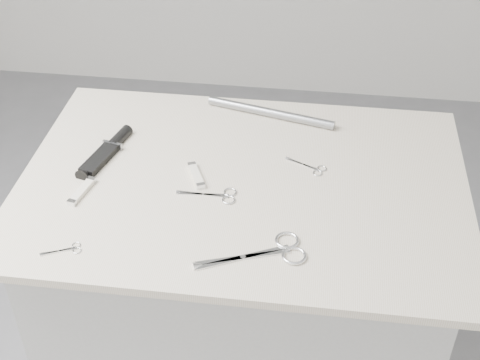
# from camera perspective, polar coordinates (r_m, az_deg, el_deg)

# --- Properties ---
(plinth) EXTENTS (0.90, 0.60, 0.90)m
(plinth) POSITION_cam_1_polar(r_m,az_deg,el_deg) (1.82, 0.20, -11.80)
(plinth) COLOR #B0B0AE
(plinth) RESTS_ON ground
(display_board) EXTENTS (1.00, 0.70, 0.02)m
(display_board) POSITION_cam_1_polar(r_m,az_deg,el_deg) (1.50, 0.24, -0.36)
(display_board) COLOR beige
(display_board) RESTS_ON plinth
(large_shears) EXTENTS (0.22, 0.13, 0.01)m
(large_shears) POSITION_cam_1_polar(r_m,az_deg,el_deg) (1.32, 2.89, -6.09)
(large_shears) COLOR silver
(large_shears) RESTS_ON display_board
(embroidery_scissors_a) EXTENTS (0.13, 0.06, 0.00)m
(embroidery_scissors_a) POSITION_cam_1_polar(r_m,az_deg,el_deg) (1.45, -1.86, -1.32)
(embroidery_scissors_a) COLOR silver
(embroidery_scissors_a) RESTS_ON display_board
(embroidery_scissors_b) EXTENTS (0.10, 0.07, 0.00)m
(embroidery_scissors_b) POSITION_cam_1_polar(r_m,az_deg,el_deg) (1.54, 6.11, 1.05)
(embroidery_scissors_b) COLOR silver
(embroidery_scissors_b) RESTS_ON display_board
(tiny_scissors) EXTENTS (0.08, 0.05, 0.00)m
(tiny_scissors) POSITION_cam_1_polar(r_m,az_deg,el_deg) (1.37, -14.56, -5.78)
(tiny_scissors) COLOR silver
(tiny_scissors) RESTS_ON display_board
(sheathed_knife) EXTENTS (0.08, 0.19, 0.02)m
(sheathed_knife) POSITION_cam_1_polar(r_m,az_deg,el_deg) (1.61, -11.11, 2.58)
(sheathed_knife) COLOR black
(sheathed_knife) RESTS_ON display_board
(pocket_knife_a) EXTENTS (0.04, 0.10, 0.01)m
(pocket_knife_a) POSITION_cam_1_polar(r_m,az_deg,el_deg) (1.50, -13.34, -0.92)
(pocket_knife_a) COLOR silver
(pocket_knife_a) RESTS_ON display_board
(pocket_knife_b) EXTENTS (0.06, 0.09, 0.01)m
(pocket_knife_b) POSITION_cam_1_polar(r_m,az_deg,el_deg) (1.50, -3.76, 0.41)
(pocket_knife_b) COLOR silver
(pocket_knife_b) RESTS_ON display_board
(metal_rail) EXTENTS (0.33, 0.10, 0.02)m
(metal_rail) POSITION_cam_1_polar(r_m,az_deg,el_deg) (1.71, 2.61, 5.76)
(metal_rail) COLOR gray
(metal_rail) RESTS_ON display_board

